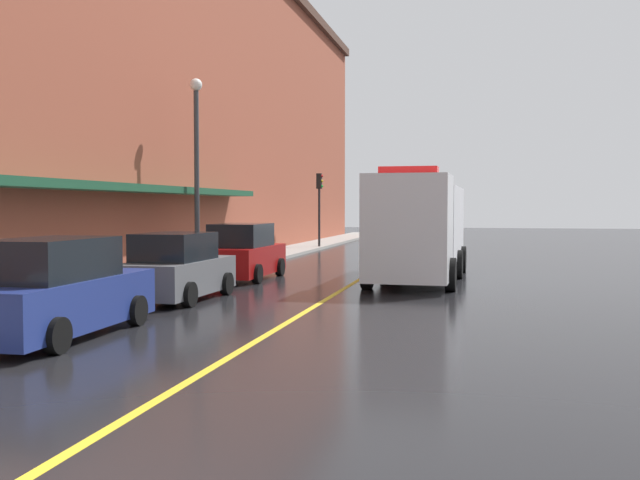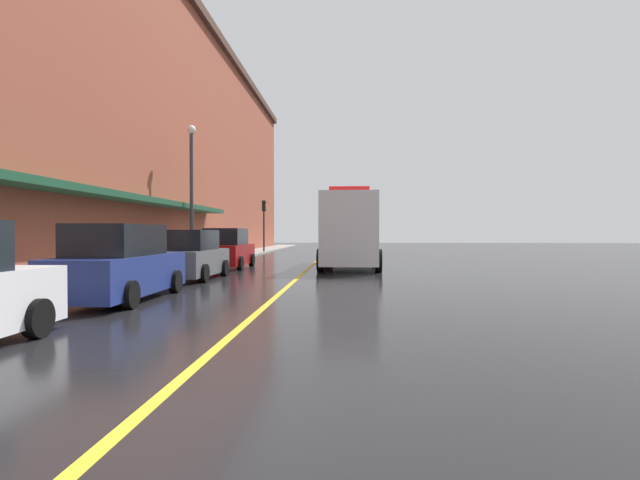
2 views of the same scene
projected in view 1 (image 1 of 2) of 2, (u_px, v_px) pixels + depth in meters
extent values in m
plane|color=black|center=(381.00, 267.00, 29.91)|extent=(112.00, 112.00, 0.00)
cube|color=gray|center=(239.00, 263.00, 31.27)|extent=(2.40, 70.00, 0.15)
cube|color=gold|center=(381.00, 267.00, 29.91)|extent=(0.16, 70.00, 0.01)
cube|color=brown|center=(61.00, 84.00, 31.65)|extent=(13.26, 64.00, 15.81)
cube|color=#19472D|center=(124.00, 188.00, 22.50)|extent=(1.20, 22.40, 0.24)
cube|color=navy|center=(59.00, 303.00, 13.89)|extent=(1.82, 4.89, 0.96)
cube|color=black|center=(51.00, 259.00, 13.61)|extent=(1.61, 2.70, 0.78)
cylinder|color=black|center=(62.00, 308.00, 15.56)|extent=(0.23, 0.64, 0.64)
cylinder|color=black|center=(137.00, 310.00, 15.20)|extent=(0.23, 0.64, 0.64)
cylinder|color=black|center=(57.00, 336.00, 12.26)|extent=(0.23, 0.64, 0.64)
cube|color=#595B60|center=(178.00, 277.00, 19.42)|extent=(1.82, 4.20, 0.90)
cube|color=black|center=(174.00, 247.00, 19.18)|extent=(1.62, 2.32, 0.74)
cylinder|color=black|center=(169.00, 282.00, 20.90)|extent=(0.23, 0.64, 0.64)
cylinder|color=black|center=(226.00, 284.00, 20.48)|extent=(0.23, 0.64, 0.64)
cylinder|color=black|center=(124.00, 292.00, 18.39)|extent=(0.23, 0.64, 0.64)
cylinder|color=black|center=(189.00, 294.00, 17.97)|extent=(0.23, 0.64, 0.64)
cube|color=maroon|center=(244.00, 260.00, 24.96)|extent=(1.83, 4.37, 0.96)
cube|color=black|center=(241.00, 235.00, 24.71)|extent=(1.64, 2.40, 0.79)
cylinder|color=black|center=(232.00, 266.00, 26.50)|extent=(0.22, 0.64, 0.64)
cylinder|color=black|center=(280.00, 267.00, 26.10)|extent=(0.22, 0.64, 0.64)
cylinder|color=black|center=(204.00, 273.00, 23.86)|extent=(0.22, 0.64, 0.64)
cylinder|color=black|center=(257.00, 274.00, 23.46)|extent=(0.22, 0.64, 0.64)
cube|color=silver|center=(408.00, 228.00, 21.48)|extent=(2.55, 2.57, 3.16)
cube|color=silver|center=(424.00, 227.00, 26.01)|extent=(2.63, 6.16, 2.91)
cube|color=red|center=(409.00, 171.00, 21.40)|extent=(1.75, 0.64, 0.24)
cylinder|color=black|center=(451.00, 274.00, 21.32)|extent=(0.32, 1.01, 1.00)
cylinder|color=black|center=(367.00, 273.00, 21.94)|extent=(0.32, 1.01, 1.00)
cylinder|color=black|center=(458.00, 264.00, 25.02)|extent=(0.32, 1.01, 1.00)
cylinder|color=black|center=(386.00, 263.00, 25.63)|extent=(0.32, 1.01, 1.00)
cylinder|color=black|center=(462.00, 259.00, 27.41)|extent=(0.32, 1.01, 1.00)
cylinder|color=black|center=(396.00, 258.00, 28.02)|extent=(0.32, 1.01, 1.00)
cylinder|color=#4C4C51|center=(183.00, 263.00, 23.30)|extent=(0.07, 0.07, 1.05)
cube|color=black|center=(183.00, 243.00, 23.27)|extent=(0.14, 0.18, 0.28)
cylinder|color=#4C4C51|center=(150.00, 270.00, 21.01)|extent=(0.07, 0.07, 1.05)
cube|color=black|center=(150.00, 247.00, 20.97)|extent=(0.14, 0.18, 0.28)
cylinder|color=#4C4C51|center=(187.00, 262.00, 23.66)|extent=(0.07, 0.07, 1.05)
cube|color=black|center=(187.00, 242.00, 23.63)|extent=(0.14, 0.18, 0.28)
cylinder|color=#33383D|center=(197.00, 182.00, 25.91)|extent=(0.18, 0.18, 6.50)
sphere|color=white|center=(196.00, 85.00, 25.75)|extent=(0.44, 0.44, 0.44)
cylinder|color=#232326|center=(319.00, 218.00, 42.48)|extent=(0.14, 0.14, 3.40)
cube|color=black|center=(319.00, 181.00, 42.38)|extent=(0.28, 0.36, 0.90)
sphere|color=red|center=(322.00, 176.00, 42.33)|extent=(0.16, 0.16, 0.16)
sphere|color=gold|center=(322.00, 181.00, 42.35)|extent=(0.16, 0.16, 0.16)
sphere|color=green|center=(322.00, 186.00, 42.36)|extent=(0.16, 0.16, 0.16)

